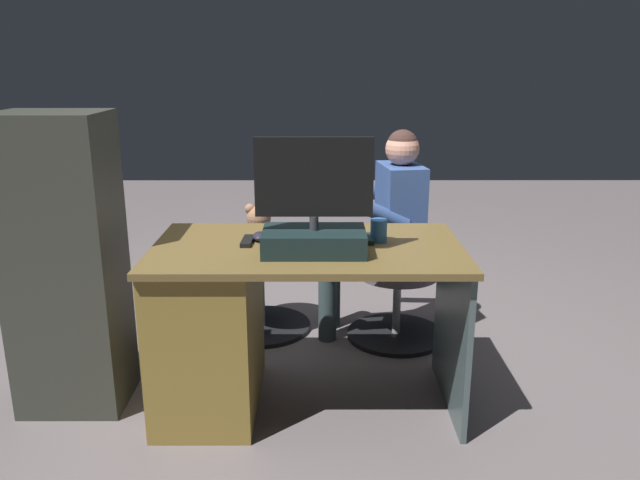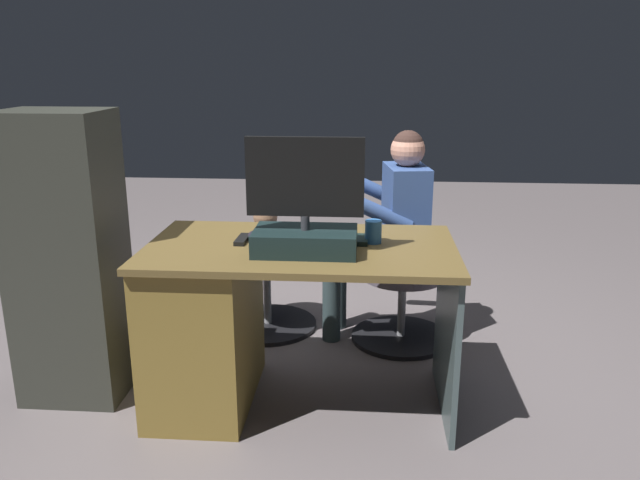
% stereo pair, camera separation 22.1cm
% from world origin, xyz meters
% --- Properties ---
extents(ground_plane, '(10.00, 10.00, 0.00)m').
position_xyz_m(ground_plane, '(0.00, 0.00, 0.00)').
color(ground_plane, '#665D5F').
extents(desk, '(1.30, 0.74, 0.74)m').
position_xyz_m(desk, '(0.33, 0.36, 0.40)').
color(desk, brown).
rests_on(desk, ground_plane).
extents(monitor, '(0.47, 0.25, 0.47)m').
position_xyz_m(monitor, '(-0.03, 0.46, 0.86)').
color(monitor, black).
rests_on(monitor, desk).
extents(keyboard, '(0.42, 0.14, 0.02)m').
position_xyz_m(keyboard, '(-0.07, 0.30, 0.75)').
color(keyboard, black).
rests_on(keyboard, desk).
extents(computer_mouse, '(0.06, 0.10, 0.04)m').
position_xyz_m(computer_mouse, '(0.21, 0.29, 0.76)').
color(computer_mouse, '#231F2B').
rests_on(computer_mouse, desk).
extents(cup, '(0.07, 0.07, 0.10)m').
position_xyz_m(cup, '(-0.30, 0.30, 0.79)').
color(cup, '#3372BF').
rests_on(cup, desk).
extents(tv_remote, '(0.05, 0.15, 0.02)m').
position_xyz_m(tv_remote, '(0.26, 0.33, 0.75)').
color(tv_remote, black).
rests_on(tv_remote, desk).
extents(notebook_binder, '(0.24, 0.31, 0.02)m').
position_xyz_m(notebook_binder, '(-0.11, 0.42, 0.75)').
color(notebook_binder, silver).
rests_on(notebook_binder, desk).
extents(office_chair_teddy, '(0.56, 0.56, 0.42)m').
position_xyz_m(office_chair_teddy, '(0.28, -0.44, 0.23)').
color(office_chair_teddy, black).
rests_on(office_chair_teddy, ground_plane).
extents(teddy_bear, '(0.22, 0.22, 0.31)m').
position_xyz_m(teddy_bear, '(0.28, -0.46, 0.56)').
color(teddy_bear, '#946A4D').
rests_on(teddy_bear, office_chair_teddy).
extents(visitor_chair, '(0.54, 0.54, 0.42)m').
position_xyz_m(visitor_chair, '(-0.48, -0.33, 0.24)').
color(visitor_chair, black).
rests_on(visitor_chair, ground_plane).
extents(person, '(0.55, 0.53, 1.15)m').
position_xyz_m(person, '(-0.39, -0.34, 0.66)').
color(person, '#35508B').
rests_on(person, ground_plane).
extents(equipment_rack, '(0.44, 0.36, 1.29)m').
position_xyz_m(equipment_rack, '(1.03, 0.34, 0.64)').
color(equipment_rack, '#32342D').
rests_on(equipment_rack, ground_plane).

